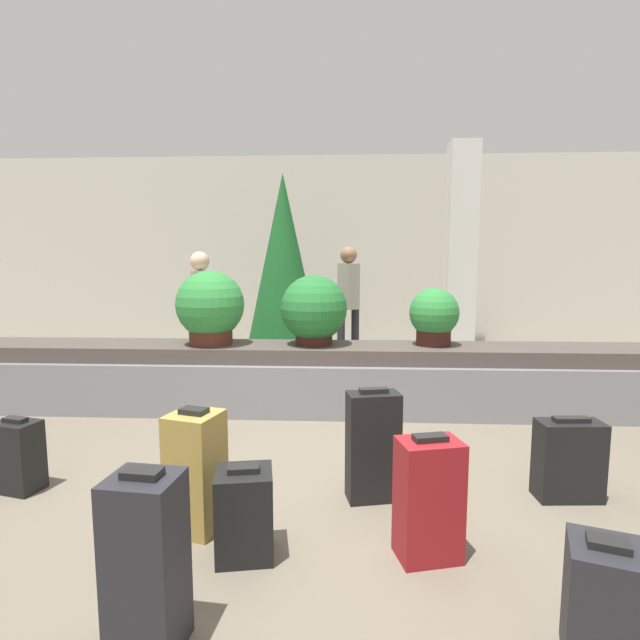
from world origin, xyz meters
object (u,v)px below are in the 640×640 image
at_px(suitcase_0, 244,513).
at_px(suitcase_2, 429,499).
at_px(traveler_0, 348,295).
at_px(suitcase_1, 196,471).
at_px(suitcase_6, 569,460).
at_px(traveler_1, 201,307).
at_px(decorated_tree, 283,269).
at_px(potted_plant_1, 434,316).
at_px(suitcase_3, 373,446).
at_px(potted_plant_2, 210,308).
at_px(suitcase_8, 18,456).
at_px(pillar, 461,252).
at_px(potted_plant_0, 314,310).
at_px(suitcase_7, 603,607).
at_px(suitcase_5, 146,563).

bearing_deg(suitcase_0, suitcase_2, -7.80).
bearing_deg(traveler_0, suitcase_1, -41.25).
height_order(suitcase_1, traveler_0, traveler_0).
bearing_deg(traveler_0, suitcase_6, -10.92).
relative_size(traveler_1, decorated_tree, 0.62).
height_order(potted_plant_1, traveler_0, traveler_0).
relative_size(suitcase_3, potted_plant_1, 1.26).
xyz_separation_m(suitcase_1, suitcase_6, (2.23, 0.47, -0.08)).
height_order(suitcase_1, traveler_1, traveler_1).
bearing_deg(suitcase_1, potted_plant_2, 119.04).
bearing_deg(potted_plant_1, suitcase_8, -147.27).
bearing_deg(pillar, potted_plant_0, -126.49).
height_order(traveler_0, decorated_tree, decorated_tree).
distance_m(suitcase_1, suitcase_3, 1.08).
height_order(suitcase_1, decorated_tree, decorated_tree).
bearing_deg(suitcase_3, decorated_tree, 94.36).
bearing_deg(suitcase_6, suitcase_2, -149.14).
xyz_separation_m(pillar, traveler_0, (-1.68, -0.64, -0.61)).
relative_size(potted_plant_0, traveler_0, 0.42).
bearing_deg(suitcase_3, suitcase_6, -8.62).
height_order(pillar, suitcase_6, pillar).
relative_size(suitcase_6, suitcase_7, 1.05).
xyz_separation_m(suitcase_8, potted_plant_1, (3.00, 1.93, 0.71)).
xyz_separation_m(suitcase_7, potted_plant_1, (-0.09, 3.19, 0.70)).
relative_size(suitcase_0, potted_plant_2, 0.65).
height_order(suitcase_8, potted_plant_1, potted_plant_1).
bearing_deg(potted_plant_2, traveler_1, 111.63).
relative_size(suitcase_0, suitcase_2, 0.74).
relative_size(suitcase_8, potted_plant_1, 0.86).
bearing_deg(suitcase_7, decorated_tree, 129.99).
bearing_deg(potted_plant_0, suitcase_8, -133.71).
bearing_deg(suitcase_8, decorated_tree, 82.36).
xyz_separation_m(potted_plant_1, potted_plant_2, (-2.21, -0.07, 0.08)).
bearing_deg(suitcase_8, suitcase_1, -3.46).
distance_m(potted_plant_1, traveler_0, 2.24).
distance_m(suitcase_6, suitcase_8, 3.53).
height_order(suitcase_0, potted_plant_1, potted_plant_1).
distance_m(suitcase_1, traveler_1, 3.33).
relative_size(suitcase_0, traveler_1, 0.30).
distance_m(suitcase_3, potted_plant_0, 2.06).
height_order(suitcase_5, traveler_1, traveler_1).
height_order(suitcase_3, decorated_tree, decorated_tree).
bearing_deg(suitcase_7, suitcase_2, 148.19).
height_order(suitcase_6, suitcase_8, suitcase_6).
bearing_deg(suitcase_8, potted_plant_1, 46.34).
bearing_deg(suitcase_2, traveler_1, 108.30).
bearing_deg(suitcase_6, suitcase_0, -163.26).
relative_size(suitcase_6, decorated_tree, 0.21).
distance_m(suitcase_0, suitcase_3, 0.95).
xyz_separation_m(potted_plant_0, potted_plant_1, (1.18, 0.03, -0.05)).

